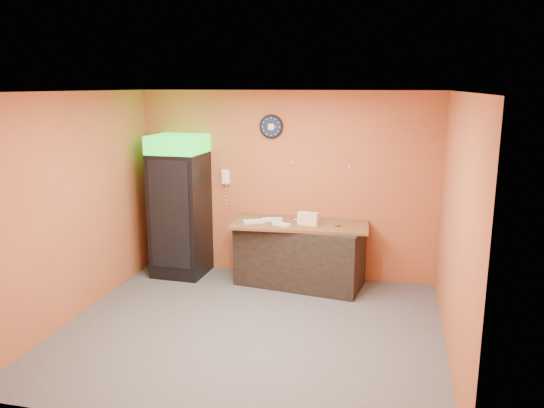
% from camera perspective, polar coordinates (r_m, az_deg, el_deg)
% --- Properties ---
extents(floor, '(4.50, 4.50, 0.00)m').
position_cam_1_polar(floor, '(6.56, -2.30, -13.28)').
color(floor, '#47474C').
rests_on(floor, ground).
extents(back_wall, '(4.50, 0.02, 2.80)m').
position_cam_1_polar(back_wall, '(7.98, 1.44, 2.06)').
color(back_wall, '#B65D33').
rests_on(back_wall, floor).
extents(left_wall, '(0.02, 4.00, 2.80)m').
position_cam_1_polar(left_wall, '(7.01, -20.41, -0.23)').
color(left_wall, '#B65D33').
rests_on(left_wall, floor).
extents(right_wall, '(0.02, 4.00, 2.80)m').
position_cam_1_polar(right_wall, '(5.90, 19.15, -2.45)').
color(right_wall, '#B65D33').
rests_on(right_wall, floor).
extents(ceiling, '(4.50, 4.00, 0.02)m').
position_cam_1_polar(ceiling, '(5.90, -2.54, 11.99)').
color(ceiling, white).
rests_on(ceiling, back_wall).
extents(beverage_cooler, '(0.78, 0.79, 2.15)m').
position_cam_1_polar(beverage_cooler, '(8.14, -9.95, -0.43)').
color(beverage_cooler, black).
rests_on(beverage_cooler, floor).
extents(prep_counter, '(1.88, 1.04, 0.89)m').
position_cam_1_polar(prep_counter, '(7.78, 3.01, -5.48)').
color(prep_counter, black).
rests_on(prep_counter, floor).
extents(wall_clock, '(0.35, 0.06, 0.35)m').
position_cam_1_polar(wall_clock, '(7.88, -0.07, 8.33)').
color(wall_clock, black).
rests_on(wall_clock, back_wall).
extents(wall_phone, '(0.12, 0.10, 0.22)m').
position_cam_1_polar(wall_phone, '(8.15, -5.00, 2.92)').
color(wall_phone, white).
rests_on(wall_phone, back_wall).
extents(butcher_paper, '(1.99, 0.96, 0.04)m').
position_cam_1_polar(butcher_paper, '(7.65, 3.05, -2.15)').
color(butcher_paper, brown).
rests_on(butcher_paper, prep_counter).
extents(sub_roll_stack, '(0.30, 0.15, 0.18)m').
position_cam_1_polar(sub_roll_stack, '(7.50, 3.89, -1.59)').
color(sub_roll_stack, beige).
rests_on(sub_roll_stack, butcher_paper).
extents(wrapped_sandwich_left, '(0.32, 0.25, 0.04)m').
position_cam_1_polar(wrapped_sandwich_left, '(7.61, -1.96, -1.89)').
color(wrapped_sandwich_left, silver).
rests_on(wrapped_sandwich_left, butcher_paper).
extents(wrapped_sandwich_mid, '(0.27, 0.19, 0.04)m').
position_cam_1_polar(wrapped_sandwich_mid, '(7.47, 1.02, -2.20)').
color(wrapped_sandwich_mid, silver).
rests_on(wrapped_sandwich_mid, butcher_paper).
extents(wrapped_sandwich_right, '(0.31, 0.19, 0.04)m').
position_cam_1_polar(wrapped_sandwich_right, '(7.72, 0.03, -1.69)').
color(wrapped_sandwich_right, silver).
rests_on(wrapped_sandwich_right, butcher_paper).
extents(kitchen_tool, '(0.06, 0.06, 0.06)m').
position_cam_1_polar(kitchen_tool, '(7.73, 3.61, -1.61)').
color(kitchen_tool, silver).
rests_on(kitchen_tool, butcher_paper).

